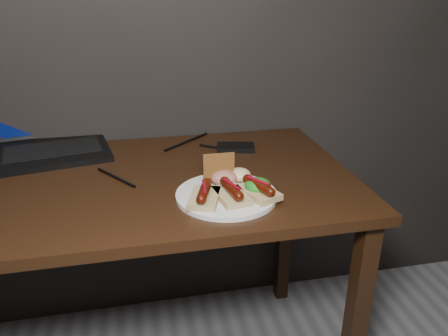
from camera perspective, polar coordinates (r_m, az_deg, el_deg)
desk at (r=1.31m, az=-14.50°, el=-5.20°), size 1.40×0.70×0.75m
laptop at (r=1.57m, az=-21.75°, el=4.14°), size 0.41×0.42×0.25m
hard_drive at (r=1.46m, az=1.53°, el=2.71°), size 0.14×0.10×0.02m
desk_cables at (r=1.39m, az=-13.31°, el=0.88°), size 0.88×0.41×0.01m
plate at (r=1.14m, az=0.31°, el=-3.54°), size 0.33×0.33×0.01m
bread_sausage_left at (r=1.09m, az=-2.59°, el=-3.53°), size 0.10×0.13×0.04m
bread_sausage_center at (r=1.10m, az=0.98°, el=-3.23°), size 0.09×0.13×0.04m
bread_sausage_right at (r=1.12m, az=4.52°, el=-2.79°), size 0.11×0.13×0.04m
crispbread at (r=1.18m, az=-0.68°, el=-0.02°), size 0.08×0.01×0.08m
salad_greens at (r=1.14m, az=4.44°, el=-2.32°), size 0.07×0.07×0.04m
salsa_mound at (r=1.17m, az=0.03°, el=-1.29°), size 0.07×0.07×0.04m
coleslaw_mound at (r=1.20m, az=2.00°, el=-0.89°), size 0.06×0.06×0.04m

